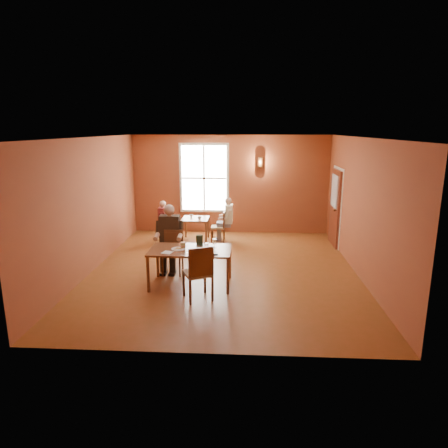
# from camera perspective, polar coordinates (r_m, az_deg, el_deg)

# --- Properties ---
(ground) EXTENTS (6.00, 7.00, 0.01)m
(ground) POSITION_cam_1_polar(r_m,az_deg,el_deg) (9.26, -0.07, -6.62)
(ground) COLOR brown
(ground) RESTS_ON ground
(wall_back) EXTENTS (6.00, 0.04, 3.00)m
(wall_back) POSITION_cam_1_polar(r_m,az_deg,el_deg) (12.30, 0.90, 5.64)
(wall_back) COLOR brown
(wall_back) RESTS_ON ground
(wall_front) EXTENTS (6.00, 0.04, 3.00)m
(wall_front) POSITION_cam_1_polar(r_m,az_deg,el_deg) (5.47, -2.27, -4.50)
(wall_front) COLOR brown
(wall_front) RESTS_ON ground
(wall_left) EXTENTS (0.04, 7.00, 3.00)m
(wall_left) POSITION_cam_1_polar(r_m,az_deg,el_deg) (9.51, -18.44, 2.60)
(wall_left) COLOR brown
(wall_left) RESTS_ON ground
(wall_right) EXTENTS (0.04, 7.00, 3.00)m
(wall_right) POSITION_cam_1_polar(r_m,az_deg,el_deg) (9.18, 18.98, 2.18)
(wall_right) COLOR brown
(wall_right) RESTS_ON ground
(ceiling) EXTENTS (6.00, 7.00, 0.04)m
(ceiling) POSITION_cam_1_polar(r_m,az_deg,el_deg) (8.69, -0.08, 12.28)
(ceiling) COLOR white
(ceiling) RESTS_ON wall_back
(window) EXTENTS (1.36, 0.10, 1.96)m
(window) POSITION_cam_1_polar(r_m,az_deg,el_deg) (12.29, -2.86, 6.56)
(window) COLOR white
(window) RESTS_ON wall_back
(door) EXTENTS (0.12, 1.04, 2.10)m
(door) POSITION_cam_1_polar(r_m,az_deg,el_deg) (11.44, 15.51, 2.26)
(door) COLOR maroon
(door) RESTS_ON ground
(wall_sconce) EXTENTS (0.16, 0.16, 0.28)m
(wall_sconce) POSITION_cam_1_polar(r_m,az_deg,el_deg) (12.12, 5.20, 8.80)
(wall_sconce) COLOR brown
(wall_sconce) RESTS_ON wall_back
(main_table) EXTENTS (1.66, 0.93, 0.78)m
(main_table) POSITION_cam_1_polar(r_m,az_deg,el_deg) (8.33, -4.77, -6.17)
(main_table) COLOR brown
(main_table) RESTS_ON ground
(chair_diner_main) EXTENTS (0.43, 0.43, 0.97)m
(chair_diner_main) POSITION_cam_1_polar(r_m,az_deg,el_deg) (8.98, -7.37, -4.11)
(chair_diner_main) COLOR #502411
(chair_diner_main) RESTS_ON ground
(diner_main) EXTENTS (0.59, 0.59, 1.47)m
(diner_main) POSITION_cam_1_polar(r_m,az_deg,el_deg) (8.88, -7.46, -2.62)
(diner_main) COLOR #2F2015
(diner_main) RESTS_ON ground
(chair_empty) EXTENTS (0.64, 0.64, 1.08)m
(chair_empty) POSITION_cam_1_polar(r_m,az_deg,el_deg) (7.62, -3.79, -6.84)
(chair_empty) COLOR #5B2F1F
(chair_empty) RESTS_ON ground
(plate_food) EXTENTS (0.29, 0.29, 0.04)m
(plate_food) POSITION_cam_1_polar(r_m,az_deg,el_deg) (8.20, -6.57, -3.52)
(plate_food) COLOR silver
(plate_food) RESTS_ON main_table
(sandwich) EXTENTS (0.12, 0.12, 0.12)m
(sandwich) POSITION_cam_1_polar(r_m,az_deg,el_deg) (8.24, -5.87, -3.12)
(sandwich) COLOR #B08350
(sandwich) RESTS_ON main_table
(goblet_a) EXTENTS (0.10, 0.10, 0.21)m
(goblet_a) POSITION_cam_1_polar(r_m,az_deg,el_deg) (8.24, -1.38, -2.75)
(goblet_a) COLOR silver
(goblet_a) RESTS_ON main_table
(goblet_c) EXTENTS (0.10, 0.10, 0.20)m
(goblet_c) POSITION_cam_1_polar(r_m,az_deg,el_deg) (7.97, -2.51, -3.35)
(goblet_c) COLOR white
(goblet_c) RESTS_ON main_table
(menu_stand) EXTENTS (0.14, 0.08, 0.23)m
(menu_stand) POSITION_cam_1_polar(r_m,az_deg,el_deg) (8.40, -3.52, -2.36)
(menu_stand) COLOR #1A2F21
(menu_stand) RESTS_ON main_table
(knife) EXTENTS (0.20, 0.03, 0.00)m
(knife) POSITION_cam_1_polar(r_m,az_deg,el_deg) (7.99, -5.44, -4.08)
(knife) COLOR silver
(knife) RESTS_ON main_table
(napkin) EXTENTS (0.24, 0.24, 0.01)m
(napkin) POSITION_cam_1_polar(r_m,az_deg,el_deg) (8.04, -8.10, -4.04)
(napkin) COLOR silver
(napkin) RESTS_ON main_table
(sunglasses) EXTENTS (0.14, 0.05, 0.02)m
(sunglasses) POSITION_cam_1_polar(r_m,az_deg,el_deg) (7.82, -1.36, -4.37)
(sunglasses) COLOR black
(sunglasses) RESTS_ON main_table
(second_table) EXTENTS (0.75, 0.75, 0.67)m
(second_table) POSITION_cam_1_polar(r_m,az_deg,el_deg) (11.58, -4.07, -0.78)
(second_table) COLOR brown
(second_table) RESTS_ON ground
(chair_diner_white) EXTENTS (0.38, 0.38, 0.87)m
(chair_diner_white) POSITION_cam_1_polar(r_m,az_deg,el_deg) (11.49, -0.86, -0.33)
(chair_diner_white) COLOR #4D2710
(chair_diner_white) RESTS_ON ground
(diner_white) EXTENTS (0.49, 0.49, 1.22)m
(diner_white) POSITION_cam_1_polar(r_m,az_deg,el_deg) (11.45, -0.71, 0.51)
(diner_white) COLOR silver
(diner_white) RESTS_ON ground
(chair_diner_maroon) EXTENTS (0.37, 0.37, 0.85)m
(chair_diner_maroon) POSITION_cam_1_polar(r_m,az_deg,el_deg) (11.66, -7.24, -0.30)
(chair_diner_maroon) COLOR #4D2A14
(chair_diner_maroon) RESTS_ON ground
(diner_maroon) EXTENTS (0.46, 0.46, 1.14)m
(diner_maroon) POSITION_cam_1_polar(r_m,az_deg,el_deg) (11.63, -7.41, 0.41)
(diner_maroon) COLOR maroon
(diner_maroon) RESTS_ON ground
(cup_a) EXTENTS (0.13, 0.13, 0.08)m
(cup_a) POSITION_cam_1_polar(r_m,az_deg,el_deg) (11.37, -3.51, 0.90)
(cup_a) COLOR white
(cup_a) RESTS_ON second_table
(cup_b) EXTENTS (0.09, 0.09, 0.08)m
(cup_b) POSITION_cam_1_polar(r_m,az_deg,el_deg) (11.67, -4.71, 1.21)
(cup_b) COLOR white
(cup_b) RESTS_ON second_table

